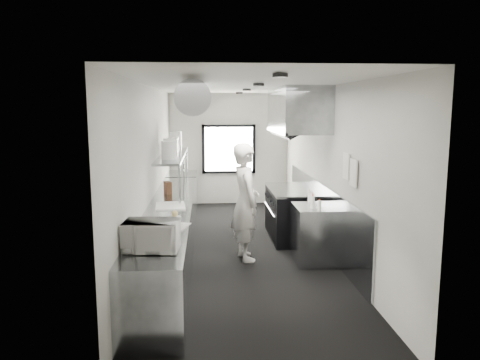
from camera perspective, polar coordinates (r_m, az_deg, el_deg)
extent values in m
cube|color=black|center=(8.22, -0.02, -8.47)|extent=(3.00, 8.00, 0.01)
cube|color=silver|center=(7.85, -0.02, 11.43)|extent=(3.00, 8.00, 0.01)
cube|color=#B5B4AB|center=(11.88, -1.39, 3.80)|extent=(3.00, 0.02, 2.80)
cube|color=#B5B4AB|center=(4.00, 4.06, -6.32)|extent=(3.00, 0.02, 2.80)
cube|color=#B5B4AB|center=(7.95, -10.87, 1.13)|extent=(0.02, 8.00, 2.80)
cube|color=#B5B4AB|center=(8.16, 10.55, 1.33)|extent=(0.02, 8.00, 2.80)
cube|color=gray|center=(8.59, 9.76, -4.03)|extent=(0.03, 5.50, 1.10)
cylinder|color=gray|center=(8.23, -5.16, 9.54)|extent=(0.40, 6.40, 0.40)
cube|color=white|center=(11.84, -1.38, 3.78)|extent=(1.20, 0.03, 1.10)
cube|color=black|center=(11.83, -1.39, 6.57)|extent=(1.36, 0.03, 0.08)
cube|color=black|center=(11.93, -1.37, 1.04)|extent=(1.36, 0.03, 0.08)
cube|color=black|center=(11.85, -4.48, 3.76)|extent=(0.08, 0.03, 1.25)
cube|color=black|center=(11.91, 1.70, 3.81)|extent=(0.08, 0.03, 1.25)
cube|color=gray|center=(8.68, 6.99, 8.48)|extent=(0.80, 2.20, 0.80)
cube|color=gray|center=(8.63, 4.45, 5.93)|extent=(0.05, 2.20, 0.05)
cube|color=black|center=(8.68, 6.42, 6.25)|extent=(0.50, 2.10, 0.28)
cube|color=gray|center=(7.62, -8.47, -6.44)|extent=(0.70, 6.00, 0.90)
cube|color=gray|center=(8.89, -8.22, 2.98)|extent=(0.45, 3.00, 0.04)
cylinder|color=gray|center=(7.54, -7.41, -0.58)|extent=(0.04, 0.04, 0.66)
cylinder|color=gray|center=(8.92, -6.90, 0.89)|extent=(0.04, 0.04, 0.66)
cylinder|color=gray|center=(10.31, -6.52, 1.96)|extent=(0.04, 0.04, 0.66)
cube|color=black|center=(8.90, 6.43, -4.16)|extent=(0.85, 1.60, 0.90)
cube|color=gray|center=(8.81, 6.49, -1.18)|extent=(0.85, 1.60, 0.04)
cube|color=gray|center=(8.84, 3.81, -4.22)|extent=(0.03, 1.55, 0.80)
cylinder|color=gray|center=(8.81, 3.63, -3.59)|extent=(0.03, 1.30, 0.03)
cube|color=gray|center=(7.59, 9.11, -6.50)|extent=(0.65, 0.80, 0.90)
cube|color=gray|center=(11.22, -7.05, -1.46)|extent=(0.70, 1.20, 0.90)
cube|color=white|center=(6.98, 12.83, 1.66)|extent=(0.02, 0.28, 0.38)
cube|color=white|center=(6.65, 13.68, 0.86)|extent=(0.02, 0.28, 0.38)
imported|color=silver|center=(7.51, 0.67, -2.68)|extent=(0.58, 0.77, 1.89)
imported|color=white|center=(5.21, -10.74, -6.68)|extent=(0.58, 0.46, 0.33)
cylinder|color=beige|center=(5.36, -11.59, -7.56)|extent=(0.16, 0.16, 0.10)
cylinder|color=beige|center=(5.44, -11.61, -7.32)|extent=(0.14, 0.14, 0.10)
cube|color=white|center=(6.19, -8.15, -5.65)|extent=(0.47, 0.53, 0.01)
cylinder|color=white|center=(6.70, -7.95, -4.51)|extent=(0.23, 0.23, 0.02)
sphere|color=tan|center=(6.69, -7.95, -4.07)|extent=(0.09, 0.09, 0.09)
cube|color=white|center=(7.47, -8.49, -3.12)|extent=(0.51, 0.64, 0.02)
cube|color=brown|center=(8.54, -8.80, -0.93)|extent=(0.17, 0.22, 0.22)
cylinder|color=white|center=(8.07, -8.65, 3.61)|extent=(0.34, 0.34, 0.31)
cylinder|color=white|center=(8.45, -8.45, 3.94)|extent=(0.31, 0.31, 0.33)
cylinder|color=white|center=(9.14, -8.10, 4.22)|extent=(0.28, 0.28, 0.30)
cylinder|color=white|center=(9.64, -7.88, 4.72)|extent=(0.33, 0.33, 0.39)
cylinder|color=white|center=(7.16, 9.67, -3.09)|extent=(0.07, 0.07, 0.16)
cylinder|color=white|center=(7.30, 8.83, -2.70)|extent=(0.07, 0.07, 0.20)
cylinder|color=white|center=(7.48, 8.88, -2.51)|extent=(0.07, 0.07, 0.17)
cylinder|color=white|center=(7.62, 8.82, -2.27)|extent=(0.07, 0.07, 0.18)
cylinder|color=white|center=(7.80, 8.51, -2.00)|extent=(0.06, 0.06, 0.18)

